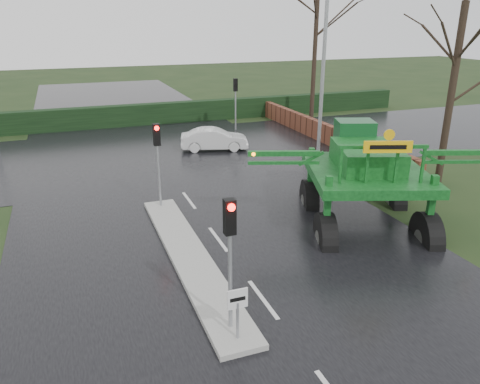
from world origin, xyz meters
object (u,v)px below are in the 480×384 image
object	(u,v)px
traffic_signal_far	(235,92)
street_light_right	(319,46)
crop_sprayer	(328,174)
traffic_signal_near	(230,237)
keep_left_sign	(237,306)
white_sedan	(215,150)
traffic_signal_mid	(157,148)

from	to	relation	value
traffic_signal_far	street_light_right	bearing A→B (deg)	101.95
traffic_signal_far	street_light_right	size ratio (longest dim) A/B	0.35
street_light_right	crop_sprayer	world-z (taller)	street_light_right
traffic_signal_near	traffic_signal_far	size ratio (longest dim) A/B	1.00
keep_left_sign	white_sedan	distance (m)	17.65
keep_left_sign	street_light_right	world-z (taller)	street_light_right
traffic_signal_near	traffic_signal_mid	xyz separation A→B (m)	(0.00, 8.50, 0.00)
street_light_right	white_sedan	size ratio (longest dim) A/B	2.57
traffic_signal_near	traffic_signal_mid	bearing A→B (deg)	90.00
traffic_signal_far	crop_sprayer	world-z (taller)	crop_sprayer
traffic_signal_far	crop_sprayer	size ratio (longest dim) A/B	0.42
crop_sprayer	street_light_right	bearing A→B (deg)	82.67
keep_left_sign	traffic_signal_far	bearing A→B (deg)	70.07
keep_left_sign	traffic_signal_far	size ratio (longest dim) A/B	0.38
traffic_signal_far	street_light_right	world-z (taller)	street_light_right
white_sedan	keep_left_sign	bearing A→B (deg)	179.61
crop_sprayer	white_sedan	size ratio (longest dim) A/B	2.18
street_light_right	keep_left_sign	bearing A→B (deg)	-125.12
traffic_signal_far	white_sedan	size ratio (longest dim) A/B	0.91
keep_left_sign	traffic_signal_far	xyz separation A→B (m)	(7.80, 21.51, 1.53)
street_light_right	traffic_signal_near	bearing A→B (deg)	-126.13
keep_left_sign	crop_sprayer	xyz separation A→B (m)	(4.88, 4.36, 1.30)
keep_left_sign	traffic_signal_near	bearing A→B (deg)	90.00
traffic_signal_mid	traffic_signal_far	world-z (taller)	same
street_light_right	crop_sprayer	size ratio (longest dim) A/B	1.18
keep_left_sign	traffic_signal_near	world-z (taller)	traffic_signal_near
keep_left_sign	crop_sprayer	world-z (taller)	crop_sprayer
traffic_signal_near	crop_sprayer	xyz separation A→B (m)	(4.88, 3.87, -0.23)
traffic_signal_far	keep_left_sign	bearing A→B (deg)	70.07
traffic_signal_far	crop_sprayer	bearing A→B (deg)	80.33
street_light_right	crop_sprayer	distance (m)	10.87
street_light_right	traffic_signal_far	bearing A→B (deg)	101.95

